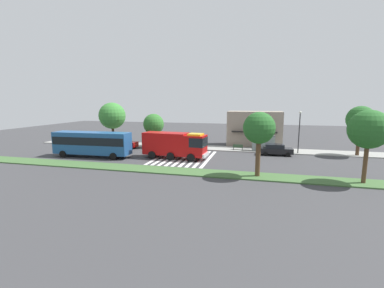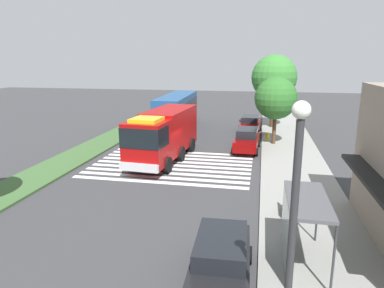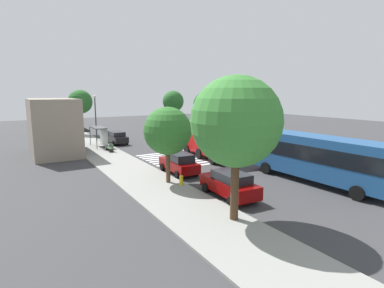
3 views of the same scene
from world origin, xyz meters
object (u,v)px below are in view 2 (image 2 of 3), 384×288
object	(u,v)px
transit_bus	(177,109)
bench_near_shelter	(288,206)
street_lamp	(292,230)
fire_truck	(163,134)
sidewalk_tree_west	(276,98)
parked_car_east	(221,262)
parked_car_west	(250,124)
bus_stop_shelter	(297,216)
parked_car_mid	(247,140)
sidewalk_tree_far_west	(274,78)
fire_hydrant	(268,137)

from	to	relation	value
transit_bus	bench_near_shelter	size ratio (longest dim) A/B	7.09
street_lamp	transit_bus	bearing A→B (deg)	-161.92
fire_truck	sidewalk_tree_west	bearing A→B (deg)	133.97
street_lamp	parked_car_east	bearing A→B (deg)	-151.87
parked_car_west	transit_bus	world-z (taller)	transit_bus
fire_truck	bus_stop_shelter	bearing A→B (deg)	39.21
bus_stop_shelter	sidewalk_tree_west	size ratio (longest dim) A/B	0.61
parked_car_east	transit_bus	xyz separation A→B (m)	(-25.83, -7.73, 1.27)
parked_car_mid	street_lamp	size ratio (longest dim) A/B	0.72
parked_car_mid	fire_truck	bearing A→B (deg)	-51.34
sidewalk_tree_far_west	bench_near_shelter	bearing A→B (deg)	0.72
parked_car_east	transit_bus	size ratio (longest dim) A/B	0.42
bus_stop_shelter	street_lamp	bearing A→B (deg)	-7.22
parked_car_east	sidewalk_tree_far_west	distance (m)	28.73
parked_car_east	transit_bus	world-z (taller)	transit_bus
bench_near_shelter	street_lamp	world-z (taller)	street_lamp
parked_car_west	transit_bus	xyz separation A→B (m)	(-0.79, -7.73, 1.24)
fire_truck	transit_bus	xyz separation A→B (m)	(-12.13, -1.89, 0.07)
parked_car_west	sidewalk_tree_far_west	xyz separation A→B (m)	(-3.24, 2.20, 4.49)
parked_car_east	sidewalk_tree_far_west	world-z (taller)	sidewalk_tree_far_west
sidewalk_tree_west	fire_hydrant	distance (m)	3.77
street_lamp	sidewalk_tree_far_west	size ratio (longest dim) A/B	0.84
parked_car_east	bus_stop_shelter	distance (m)	3.19
fire_hydrant	street_lamp	bearing A→B (deg)	0.23
bench_near_shelter	fire_hydrant	size ratio (longest dim) A/B	2.29
bus_stop_shelter	parked_car_east	bearing A→B (deg)	-54.25
fire_truck	street_lamp	size ratio (longest dim) A/B	1.45
parked_car_west	bench_near_shelter	distance (m)	19.44
fire_truck	sidewalk_tree_far_west	distance (m)	16.99
street_lamp	fire_hydrant	world-z (taller)	street_lamp
sidewalk_tree_far_west	parked_car_west	bearing A→B (deg)	-34.12
parked_car_east	parked_car_west	bearing A→B (deg)	177.69
parked_car_east	bench_near_shelter	world-z (taller)	parked_car_east
bench_near_shelter	street_lamp	bearing A→B (deg)	-4.27
fire_truck	bus_stop_shelter	world-z (taller)	fire_truck
parked_car_east	street_lamp	xyz separation A→B (m)	(3.37, 1.80, 3.02)
transit_bus	fire_hydrant	distance (m)	10.52
sidewalk_tree_far_west	fire_hydrant	world-z (taller)	sidewalk_tree_far_west
parked_car_east	fire_hydrant	bearing A→B (deg)	173.17
sidewalk_tree_west	sidewalk_tree_far_west	bearing A→B (deg)	180.00
transit_bus	parked_car_mid	bearing A→B (deg)	-137.29
bench_near_shelter	parked_car_mid	bearing A→B (deg)	-168.55
transit_bus	fire_hydrant	world-z (taller)	transit_bus
bus_stop_shelter	fire_hydrant	size ratio (longest dim) A/B	5.00
sidewalk_tree_far_west	bus_stop_shelter	bearing A→B (deg)	0.54
parked_car_mid	parked_car_east	xyz separation A→B (m)	(18.01, -0.00, -0.04)
transit_bus	street_lamp	distance (m)	30.77
parked_car_east	sidewalk_tree_west	bearing A→B (deg)	171.52
parked_car_east	transit_bus	distance (m)	26.99
parked_car_east	bench_near_shelter	distance (m)	6.29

